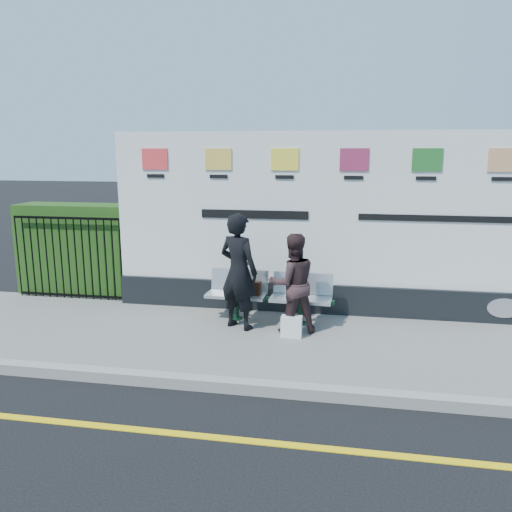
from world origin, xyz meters
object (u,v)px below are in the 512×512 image
at_px(woman_right, 293,283).
at_px(woman_left, 239,271).
at_px(billboard, 351,237).
at_px(bench, 268,308).

bearing_deg(woman_right, woman_left, -25.56).
bearing_deg(billboard, woman_right, -128.81).
distance_m(bench, woman_left, 0.86).
bearing_deg(billboard, bench, -152.84).
height_order(bench, woman_left, woman_left).
height_order(bench, woman_right, woman_right).
bearing_deg(woman_left, bench, -113.95).
bearing_deg(woman_left, billboard, -124.17).
relative_size(billboard, bench, 3.99).
bearing_deg(woman_left, woman_right, -158.19).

